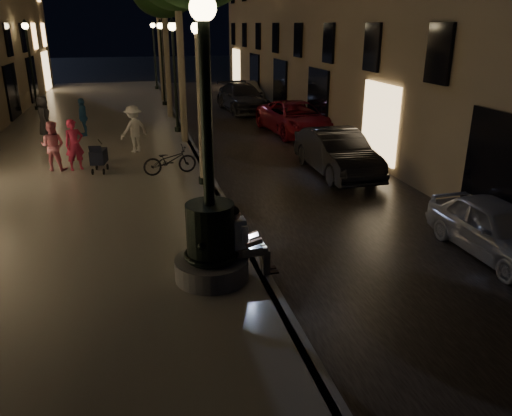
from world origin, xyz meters
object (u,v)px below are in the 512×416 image
object	(u,v)px
stroller	(99,157)
pedestrian_pink	(53,146)
lamp_left_c	(29,53)
car_fifth	(246,91)
pedestrian_red	(74,145)
fountain_lamppost	(210,229)
car_second	(337,152)
car_front	(497,229)
lamp_curb_a	(199,81)
pedestrian_white	(134,129)
lamp_curb_d	(154,46)
lamp_curb_c	(162,52)
car_third	(296,118)
pedestrian_blue	(83,117)
pedestrian_dark	(44,116)
bicycle	(170,160)
seated_man_laptop	(243,239)
lamp_curb_b	(174,61)
car_rear	(242,98)

from	to	relation	value
stroller	pedestrian_pink	size ratio (longest dim) A/B	0.65
lamp_left_c	pedestrian_pink	xyz separation A→B (m)	(2.56, -13.35, -2.22)
car_fifth	pedestrian_red	size ratio (longest dim) A/B	2.30
fountain_lamppost	car_second	size ratio (longest dim) A/B	1.17
car_fifth	pedestrian_pink	bearing A→B (deg)	-125.29
car_front	car_fifth	world-z (taller)	car_fifth
lamp_curb_a	stroller	size ratio (longest dim) A/B	4.55
stroller	pedestrian_white	xyz separation A→B (m)	(1.18, 2.61, 0.34)
pedestrian_pink	lamp_curb_d	bearing A→B (deg)	-84.28
stroller	lamp_curb_c	bearing A→B (deg)	86.95
lamp_curb_a	pedestrian_white	size ratio (longest dim) A/B	2.77
car_front	car_third	xyz separation A→B (m)	(-0.21, 13.24, 0.11)
lamp_curb_a	lamp_left_c	xyz separation A→B (m)	(-7.10, 16.00, 0.00)
pedestrian_white	pedestrian_blue	distance (m)	4.04
fountain_lamppost	lamp_curb_d	world-z (taller)	fountain_lamppost
fountain_lamppost	pedestrian_dark	bearing A→B (deg)	108.83
pedestrian_white	pedestrian_dark	size ratio (longest dim) A/B	1.02
pedestrian_blue	bicycle	bearing A→B (deg)	19.11
fountain_lamppost	pedestrian_dark	world-z (taller)	fountain_lamppost
seated_man_laptop	lamp_curb_d	xyz separation A→B (m)	(0.09, 30.00, 2.30)
car_front	pedestrian_blue	bearing A→B (deg)	123.08
car_third	pedestrian_blue	size ratio (longest dim) A/B	3.23
fountain_lamppost	lamp_left_c	xyz separation A→B (m)	(-6.40, 22.00, 2.02)
lamp_left_c	pedestrian_dark	distance (m)	8.09
seated_man_laptop	lamp_curb_b	distance (m)	14.19
fountain_lamppost	car_fifth	size ratio (longest dim) A/B	1.35
bicycle	car_rear	bearing A→B (deg)	-30.73
lamp_curb_c	car_second	distance (m)	16.22
car_third	pedestrian_dark	distance (m)	10.95
pedestrian_red	pedestrian_dark	size ratio (longest dim) A/B	0.98
seated_man_laptop	pedestrian_pink	size ratio (longest dim) A/B	0.87
car_rear	pedestrian_pink	distance (m)	14.37
lamp_curb_c	car_third	bearing A→B (deg)	-59.06
car_front	car_rear	world-z (taller)	car_rear
lamp_curb_d	pedestrian_white	distance (m)	19.60
car_rear	car_fifth	xyz separation A→B (m)	(1.06, 3.61, -0.12)
pedestrian_pink	lamp_left_c	bearing A→B (deg)	-61.41
seated_man_laptop	car_fifth	bearing A→B (deg)	77.00
fountain_lamppost	car_rear	distance (m)	20.61
stroller	pedestrian_white	distance (m)	2.88
lamp_curb_a	car_fifth	distance (m)	18.58
bicycle	stroller	bearing A→B (deg)	63.31
lamp_curb_c	car_front	size ratio (longest dim) A/B	1.34
lamp_curb_a	lamp_left_c	distance (m)	17.50
car_fifth	pedestrian_pink	size ratio (longest dim) A/B	2.37
lamp_left_c	car_rear	distance (m)	11.84
lamp_curb_b	lamp_curb_d	bearing A→B (deg)	90.00
seated_man_laptop	car_rear	world-z (taller)	seated_man_laptop
seated_man_laptop	car_third	bearing A→B (deg)	67.80
lamp_curb_b	pedestrian_white	distance (m)	4.46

